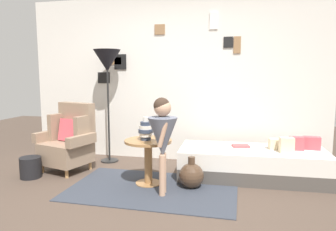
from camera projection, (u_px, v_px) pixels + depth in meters
The scene contains 16 objects.
ground_plane at pixel (134, 206), 3.33m from camera, with size 12.00×12.00×0.00m, color #4C3D33.
gallery_wall at pixel (173, 79), 5.04m from camera, with size 4.80×0.12×2.60m.
rug at pixel (153, 188), 3.83m from camera, with size 2.01×1.25×0.01m, color #333842.
armchair at pixel (69, 140), 4.54m from camera, with size 0.86×0.74×0.97m.
daybed at pixel (252, 163), 4.21m from camera, with size 1.93×0.87×0.40m.
pillow_head at pixel (312, 143), 4.14m from camera, with size 0.20×0.12×0.17m, color #D64C56.
pillow_mid at pixel (296, 143), 4.12m from camera, with size 0.18×0.12×0.17m, color #D64C56.
pillow_back at pixel (287, 145), 3.98m from camera, with size 0.17×0.12×0.19m, color beige.
pillow_extra at pixel (276, 144), 4.15m from camera, with size 0.17×0.12×0.14m, color beige.
side_table at pixel (148, 152), 3.94m from camera, with size 0.59×0.59×0.57m.
vase_striped at pixel (146, 130), 3.90m from camera, with size 0.18×0.18×0.29m.
floor_lamp at pixel (107, 64), 4.84m from camera, with size 0.42×0.42×1.76m.
person_child at pixel (163, 133), 3.55m from camera, with size 0.34×0.34×1.13m.
book_on_daybed at pixel (241, 146), 4.29m from camera, with size 0.22×0.16×0.03m, color #BE5054.
demijohn_near at pixel (191, 175), 3.85m from camera, with size 0.31×0.31×0.39m.
magazine_basket at pixel (31, 167), 4.23m from camera, with size 0.28×0.28×0.28m, color black.
Camera 1 is at (1.07, -3.01, 1.39)m, focal length 33.64 mm.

